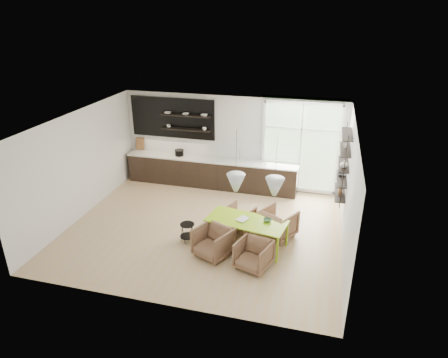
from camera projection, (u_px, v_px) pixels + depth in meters
room at (236, 164)px, 10.79m from camera, size 7.02×6.01×2.91m
kitchen_run at (208, 168)px, 12.84m from camera, size 5.54×0.69×2.75m
right_shelving at (343, 167)px, 10.13m from camera, size 0.26×1.22×1.90m
dining_table at (247, 222)px, 9.55m from camera, size 2.02×1.17×0.69m
armchair_back_left at (240, 218)px, 10.41m from camera, size 0.87×0.89×0.63m
armchair_back_right at (278, 223)px, 10.04m from camera, size 1.08×1.09×0.74m
armchair_front_left at (213, 242)px, 9.28m from camera, size 1.02×1.03×0.72m
armchair_front_right at (253, 255)px, 8.86m from camera, size 0.89×0.90×0.66m
wire_stool at (187, 230)px, 9.87m from camera, size 0.38×0.38×0.48m
table_book at (239, 218)px, 9.62m from camera, size 0.32×0.36×0.03m
table_bowl at (267, 220)px, 9.47m from camera, size 0.23×0.23×0.06m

